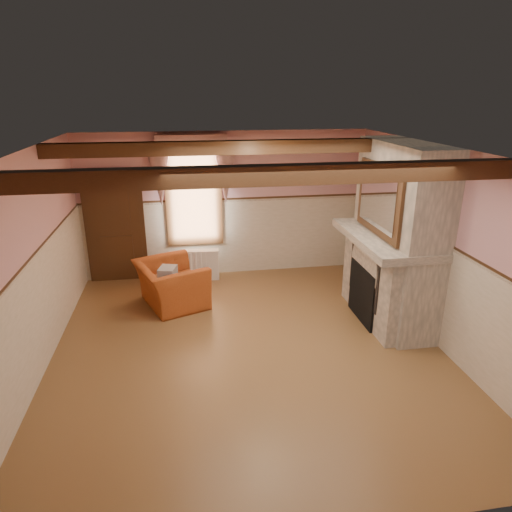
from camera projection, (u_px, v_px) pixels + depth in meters
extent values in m
cube|color=brown|center=(248.00, 348.00, 6.56)|extent=(5.50, 6.00, 0.01)
cube|color=silver|center=(247.00, 150.00, 5.60)|extent=(5.50, 6.00, 0.01)
cube|color=#C98B90|center=(225.00, 205.00, 8.86)|extent=(5.50, 0.02, 2.80)
cube|color=#C98B90|center=(307.00, 398.00, 3.30)|extent=(5.50, 0.02, 2.80)
cube|color=#C98B90|center=(29.00, 269.00, 5.66)|extent=(0.02, 6.00, 2.80)
cube|color=#C98B90|center=(438.00, 246.00, 6.50)|extent=(0.02, 6.00, 2.80)
cube|color=black|center=(366.00, 293.00, 7.27)|extent=(0.20, 0.95, 0.90)
imported|color=#994219|center=(171.00, 284.00, 7.79)|extent=(1.36, 1.45, 0.75)
cylinder|color=brown|center=(168.00, 293.00, 7.69)|extent=(0.68, 0.68, 0.55)
cube|color=#B7AD8C|center=(168.00, 273.00, 7.54)|extent=(0.33, 0.38, 0.20)
cube|color=silver|center=(201.00, 265.00, 8.88)|extent=(0.71, 0.24, 0.60)
imported|color=brown|center=(386.00, 231.00, 7.00)|extent=(0.34, 0.34, 0.08)
cube|color=black|center=(373.00, 219.00, 7.45)|extent=(0.14, 0.24, 0.20)
cylinder|color=gold|center=(375.00, 217.00, 7.37)|extent=(0.11, 0.11, 0.28)
cylinder|color=maroon|center=(398.00, 237.00, 6.60)|extent=(0.06, 0.06, 0.16)
cylinder|color=yellow|center=(392.00, 234.00, 6.81)|extent=(0.06, 0.06, 0.12)
cube|color=gray|center=(398.00, 235.00, 7.01)|extent=(0.85, 2.00, 2.80)
cube|color=gray|center=(386.00, 238.00, 6.99)|extent=(1.05, 2.05, 0.12)
cube|color=silver|center=(379.00, 200.00, 6.76)|extent=(0.06, 1.44, 1.04)
cube|color=black|center=(115.00, 228.00, 8.61)|extent=(1.10, 0.10, 2.10)
cube|color=white|center=(194.00, 194.00, 8.66)|extent=(1.06, 0.08, 2.02)
cube|color=gray|center=(192.00, 162.00, 8.37)|extent=(1.30, 0.14, 1.40)
cube|color=black|center=(264.00, 175.00, 4.52)|extent=(5.50, 0.18, 0.20)
cube|color=black|center=(235.00, 147.00, 6.75)|extent=(5.50, 0.18, 0.20)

